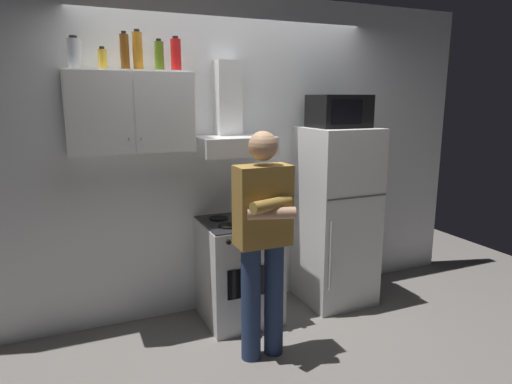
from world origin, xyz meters
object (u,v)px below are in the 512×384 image
object	(u,v)px
person_standing	(263,238)
bottle_spice_jar	(102,59)
bottle_soda_red	(176,55)
upper_cabinet	(130,112)
bottle_beer_brown	(125,52)
stove_oven	(239,270)
bottle_canister_steel	(74,54)
bottle_liquor_amber	(138,51)
range_hood	(232,130)
refrigerator	(336,216)
bottle_olive_oil	(159,56)
cooking_pot	(259,214)
microwave	(339,111)

from	to	relation	value
person_standing	bottle_spice_jar	distance (m)	1.70
bottle_soda_red	upper_cabinet	bearing A→B (deg)	178.99
upper_cabinet	bottle_beer_brown	xyz separation A→B (m)	(-0.02, -0.02, 0.43)
stove_oven	bottle_spice_jar	xyz separation A→B (m)	(-0.97, 0.14, 1.69)
upper_cabinet	person_standing	xyz separation A→B (m)	(0.75, -0.73, -0.85)
bottle_canister_steel	bottle_liquor_amber	bearing A→B (deg)	-8.29
range_hood	bottle_spice_jar	bearing A→B (deg)	179.21
bottle_soda_red	bottle_beer_brown	bearing A→B (deg)	-177.43
refrigerator	bottle_canister_steel	world-z (taller)	bottle_canister_steel
bottle_spice_jar	bottle_canister_steel	distance (m)	0.19
person_standing	bottle_olive_oil	bearing A→B (deg)	123.29
range_hood	person_standing	world-z (taller)	range_hood
person_standing	bottle_beer_brown	size ratio (longest dim) A/B	6.18
cooking_pot	bottle_liquor_amber	xyz separation A→B (m)	(-0.86, 0.23, 1.25)
bottle_soda_red	bottle_spice_jar	bearing A→B (deg)	177.71
stove_oven	person_standing	size ratio (longest dim) A/B	0.53
cooking_pot	microwave	bearing A→B (deg)	9.57
stove_oven	bottle_canister_steel	size ratio (longest dim) A/B	3.86
upper_cabinet	bottle_canister_steel	xyz separation A→B (m)	(-0.35, 0.04, 0.41)
refrigerator	bottle_beer_brown	world-z (taller)	bottle_beer_brown
refrigerator	cooking_pot	bearing A→B (deg)	-171.68
microwave	range_hood	bearing A→B (deg)	173.54
bottle_beer_brown	bottle_spice_jar	world-z (taller)	bottle_beer_brown
upper_cabinet	bottle_liquor_amber	world-z (taller)	bottle_liquor_amber
person_standing	bottle_canister_steel	world-z (taller)	bottle_canister_steel
bottle_liquor_amber	range_hood	bearing A→B (deg)	1.50
bottle_liquor_amber	cooking_pot	bearing A→B (deg)	-14.84
cooking_pot	bottle_soda_red	distance (m)	1.38
upper_cabinet	range_hood	world-z (taller)	range_hood
bottle_liquor_amber	bottle_soda_red	distance (m)	0.28
refrigerator	bottle_canister_steel	bearing A→B (deg)	175.41
upper_cabinet	person_standing	distance (m)	1.35
bottle_liquor_amber	bottle_soda_red	bearing A→B (deg)	2.34
stove_oven	microwave	distance (m)	1.62
bottle_olive_oil	bottle_liquor_amber	world-z (taller)	bottle_liquor_amber
refrigerator	bottle_beer_brown	size ratio (longest dim) A/B	6.03
refrigerator	person_standing	distance (m)	1.17
stove_oven	range_hood	distance (m)	1.17
microwave	bottle_beer_brown	xyz separation A→B (m)	(-1.77, 0.08, 0.44)
stove_oven	bottle_olive_oil	xyz separation A→B (m)	(-0.56, 0.17, 1.73)
bottle_beer_brown	bottle_canister_steel	distance (m)	0.34
microwave	bottle_beer_brown	bearing A→B (deg)	177.30
bottle_olive_oil	microwave	bearing A→B (deg)	-5.68
refrigerator	microwave	bearing A→B (deg)	90.90
person_standing	upper_cabinet	bearing A→B (deg)	135.74
bottle_canister_steel	bottle_soda_red	xyz separation A→B (m)	(0.71, -0.05, 0.01)
refrigerator	microwave	size ratio (longest dim) A/B	3.33
upper_cabinet	microwave	xyz separation A→B (m)	(1.75, -0.11, -0.01)
bottle_olive_oil	bottle_soda_red	xyz separation A→B (m)	(0.11, -0.05, 0.01)
upper_cabinet	bottle_soda_red	world-z (taller)	bottle_soda_red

